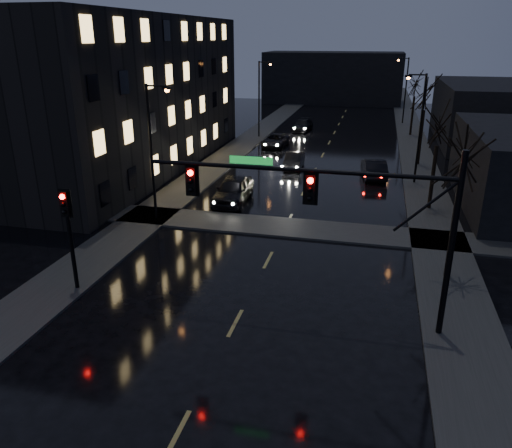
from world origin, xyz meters
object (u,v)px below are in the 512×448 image
Objects in this scene: oncoming_car_b at (294,161)px; oncoming_car_d at (302,125)px; oncoming_car_c at (276,140)px; lead_car at (374,168)px; oncoming_car_a at (233,190)px.

oncoming_car_b reaches higher than oncoming_car_d.
lead_car is at bearing -41.96° from oncoming_car_c.
oncoming_car_d is at bearing 88.37° from oncoming_car_a.
lead_car reaches higher than oncoming_car_b.
oncoming_car_a is at bearing -105.72° from oncoming_car_b.
oncoming_car_a is 1.07× the size of lead_car.
oncoming_car_b is 17.85m from oncoming_car_d.
oncoming_car_b is at bearing -66.02° from oncoming_car_c.
oncoming_car_b is 8.82m from oncoming_car_c.
oncoming_car_c is at bearing -52.34° from lead_car.
oncoming_car_d reaches higher than oncoming_car_c.
oncoming_car_a is 10.22m from oncoming_car_b.
oncoming_car_b reaches higher than oncoming_car_c.
oncoming_car_a is 1.06× the size of oncoming_car_c.
lead_car is (8.53, -19.12, 0.10)m from oncoming_car_d.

